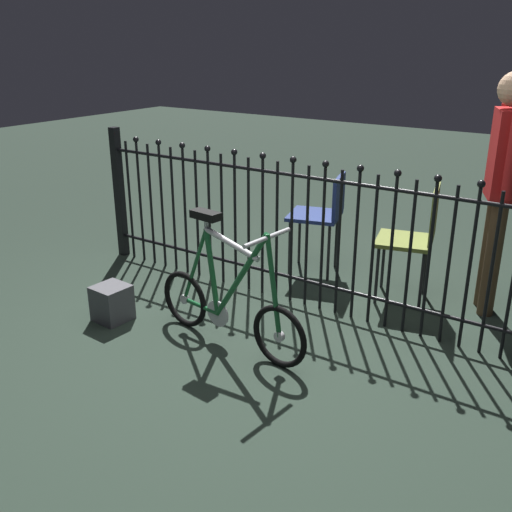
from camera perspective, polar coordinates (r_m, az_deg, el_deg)
The scene contains 7 objects.
ground_plane at distance 3.76m, azimuth -1.46°, elevation -9.13°, with size 20.00×20.00×0.00m, color #222E25.
iron_fence at distance 4.17m, azimuth 4.60°, elevation 2.59°, with size 3.87×0.07×1.15m.
bicycle at distance 3.68m, azimuth -2.74°, elevation -4.43°, with size 1.21×0.40×0.86m.
chair_navy at distance 4.79m, azimuth 6.63°, elevation 4.35°, with size 0.50×0.50×0.83m.
chair_olive at distance 4.39m, azimuth 15.49°, elevation 2.24°, with size 0.49×0.48×0.88m.
person_visitor at distance 4.28m, azimuth 23.07°, elevation 7.37°, with size 0.28×0.45×1.67m.
display_crate at distance 4.20m, azimuth -13.94°, elevation -4.49°, with size 0.23×0.23×0.25m, color #4C4C51.
Camera 1 is at (1.91, -2.65, 1.87)m, focal length 40.79 mm.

